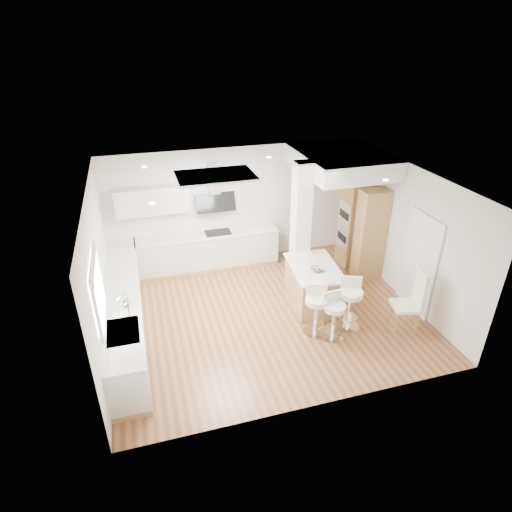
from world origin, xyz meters
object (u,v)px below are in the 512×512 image
object	(u,v)px
bar_stool_b	(334,314)
bar_stool_c	(350,301)
bar_stool_a	(316,308)
peninsula	(313,285)
dining_chair	(413,299)

from	to	relation	value
bar_stool_b	bar_stool_c	xyz separation A→B (m)	(0.44, 0.23, 0.05)
bar_stool_a	bar_stool_b	world-z (taller)	bar_stool_a
bar_stool_a	bar_stool_c	world-z (taller)	bar_stool_c
bar_stool_b	peninsula	bearing A→B (deg)	80.75
bar_stool_c	dining_chair	distance (m)	1.16
bar_stool_c	dining_chair	bearing A→B (deg)	2.73
peninsula	bar_stool_b	world-z (taller)	bar_stool_b
bar_stool_a	dining_chair	world-z (taller)	dining_chair
bar_stool_c	dining_chair	size ratio (longest dim) A/B	0.83
peninsula	dining_chair	xyz separation A→B (m)	(1.43, -1.31, 0.23)
bar_stool_b	bar_stool_a	bearing A→B (deg)	133.79
bar_stool_a	bar_stool_b	xyz separation A→B (m)	(0.25, -0.22, -0.03)
peninsula	bar_stool_c	size ratio (longest dim) A/B	1.45
bar_stool_b	dining_chair	world-z (taller)	dining_chair
bar_stool_b	dining_chair	distance (m)	1.55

